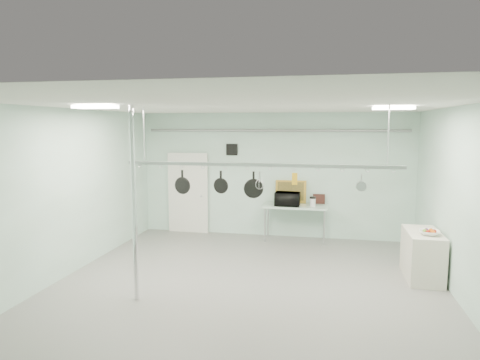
% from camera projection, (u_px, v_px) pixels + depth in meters
% --- Properties ---
extents(floor, '(8.00, 8.00, 0.00)m').
position_uv_depth(floor, '(244.00, 293.00, 7.36)').
color(floor, gray).
rests_on(floor, ground).
extents(ceiling, '(7.00, 8.00, 0.02)m').
position_uv_depth(ceiling, '(244.00, 106.00, 6.96)').
color(ceiling, silver).
rests_on(ceiling, back_wall).
extents(back_wall, '(7.00, 0.02, 3.20)m').
position_uv_depth(back_wall, '(274.00, 175.00, 11.04)').
color(back_wall, silver).
rests_on(back_wall, floor).
extents(right_wall, '(0.02, 8.00, 3.20)m').
position_uv_depth(right_wall, '(470.00, 210.00, 6.47)').
color(right_wall, silver).
rests_on(right_wall, floor).
extents(door, '(1.10, 0.10, 2.20)m').
position_uv_depth(door, '(188.00, 194.00, 11.52)').
color(door, silver).
rests_on(door, floor).
extents(wall_vent, '(0.30, 0.04, 0.30)m').
position_uv_depth(wall_vent, '(232.00, 150.00, 11.16)').
color(wall_vent, black).
rests_on(wall_vent, back_wall).
extents(conduit_pipe, '(6.60, 0.07, 0.07)m').
position_uv_depth(conduit_pipe, '(274.00, 130.00, 10.81)').
color(conduit_pipe, gray).
rests_on(conduit_pipe, back_wall).
extents(chrome_pole, '(0.08, 0.08, 3.20)m').
position_uv_depth(chrome_pole, '(134.00, 205.00, 6.92)').
color(chrome_pole, silver).
rests_on(chrome_pole, floor).
extents(prep_table, '(1.60, 0.70, 0.91)m').
position_uv_depth(prep_table, '(295.00, 208.00, 10.64)').
color(prep_table, '#A4C1AF').
rests_on(prep_table, floor).
extents(side_cabinet, '(0.60, 1.20, 0.90)m').
position_uv_depth(side_cabinet, '(422.00, 255.00, 8.04)').
color(side_cabinet, beige).
rests_on(side_cabinet, floor).
extents(pot_rack, '(4.80, 0.06, 1.00)m').
position_uv_depth(pot_rack, '(259.00, 163.00, 7.34)').
color(pot_rack, '#B7B7BC').
rests_on(pot_rack, ceiling).
extents(light_panel_left, '(0.65, 0.30, 0.05)m').
position_uv_depth(light_panel_left, '(95.00, 107.00, 6.63)').
color(light_panel_left, white).
rests_on(light_panel_left, ceiling).
extents(light_panel_right, '(0.65, 0.30, 0.05)m').
position_uv_depth(light_panel_right, '(393.00, 108.00, 7.07)').
color(light_panel_right, white).
rests_on(light_panel_right, ceiling).
extents(microwave, '(0.62, 0.43, 0.33)m').
position_uv_depth(microwave, '(287.00, 199.00, 10.54)').
color(microwave, black).
rests_on(microwave, prep_table).
extents(coffee_canister, '(0.18, 0.18, 0.20)m').
position_uv_depth(coffee_canister, '(313.00, 202.00, 10.45)').
color(coffee_canister, silver).
rests_on(coffee_canister, prep_table).
extents(painting_large, '(0.79, 0.17, 0.58)m').
position_uv_depth(painting_large, '(291.00, 192.00, 10.91)').
color(painting_large, '#BC8F32').
rests_on(painting_large, prep_table).
extents(painting_small, '(0.30, 0.10, 0.25)m').
position_uv_depth(painting_small, '(319.00, 199.00, 10.79)').
color(painting_small, black).
rests_on(painting_small, prep_table).
extents(fruit_bowl, '(0.43, 0.43, 0.09)m').
position_uv_depth(fruit_bowl, '(429.00, 233.00, 7.74)').
color(fruit_bowl, white).
rests_on(fruit_bowl, side_cabinet).
extents(skillet_left, '(0.31, 0.11, 0.42)m').
position_uv_depth(skillet_left, '(182.00, 182.00, 7.66)').
color(skillet_left, black).
rests_on(skillet_left, pot_rack).
extents(skillet_mid, '(0.28, 0.11, 0.39)m').
position_uv_depth(skillet_mid, '(221.00, 182.00, 7.51)').
color(skillet_mid, black).
rests_on(skillet_mid, pot_rack).
extents(skillet_right, '(0.34, 0.14, 0.46)m').
position_uv_depth(skillet_right, '(254.00, 185.00, 7.40)').
color(skillet_right, black).
rests_on(skillet_right, pot_rack).
extents(whisk, '(0.22, 0.22, 0.28)m').
position_uv_depth(whisk, '(260.00, 180.00, 7.37)').
color(whisk, silver).
rests_on(whisk, pot_rack).
extents(grater, '(0.09, 0.05, 0.22)m').
position_uv_depth(grater, '(295.00, 179.00, 7.25)').
color(grater, yellow).
rests_on(grater, pot_rack).
extents(saucepan, '(0.18, 0.10, 0.29)m').
position_uv_depth(saucepan, '(361.00, 182.00, 7.03)').
color(saucepan, silver).
rests_on(saucepan, pot_rack).
extents(fruit_cluster, '(0.24, 0.24, 0.09)m').
position_uv_depth(fruit_cluster, '(430.00, 231.00, 7.73)').
color(fruit_cluster, maroon).
rests_on(fruit_cluster, fruit_bowl).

